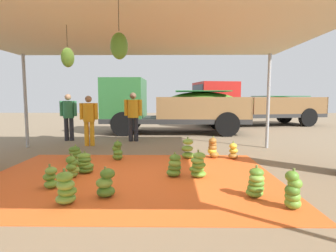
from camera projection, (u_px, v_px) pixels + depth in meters
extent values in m
plane|color=#7F6B51|center=(146.00, 149.00, 8.47)|extent=(40.00, 40.00, 0.00)
cube|color=#E05B23|center=(132.00, 177.00, 5.49)|extent=(5.72, 4.22, 0.01)
cylinder|color=#9EA0A5|center=(25.00, 102.00, 8.67)|extent=(0.10, 0.10, 2.91)
cylinder|color=#9EA0A5|center=(268.00, 102.00, 8.57)|extent=(0.10, 0.10, 2.91)
cube|color=beige|center=(129.00, 25.00, 5.18)|extent=(8.00, 7.00, 0.06)
cylinder|color=#4C422D|center=(67.00, 36.00, 5.08)|extent=(0.01, 0.01, 0.39)
ellipsoid|color=#518428|center=(68.00, 57.00, 5.12)|extent=(0.24, 0.24, 0.36)
cylinder|color=#4C422D|center=(119.00, 15.00, 3.73)|extent=(0.01, 0.01, 0.43)
ellipsoid|color=#477523|center=(119.00, 46.00, 3.77)|extent=(0.24, 0.24, 0.36)
ellipsoid|color=#518428|center=(118.00, 157.00, 6.98)|extent=(0.32, 0.32, 0.17)
ellipsoid|color=#518428|center=(118.00, 153.00, 6.96)|extent=(0.33, 0.33, 0.17)
ellipsoid|color=#518428|center=(117.00, 148.00, 6.98)|extent=(0.28, 0.28, 0.17)
ellipsoid|color=#477523|center=(118.00, 144.00, 6.93)|extent=(0.23, 0.23, 0.17)
cylinder|color=olive|center=(117.00, 142.00, 6.95)|extent=(0.04, 0.04, 0.12)
ellipsoid|color=#60932D|center=(188.00, 155.00, 7.18)|extent=(0.47, 0.47, 0.16)
ellipsoid|color=#6B9E38|center=(187.00, 148.00, 7.16)|extent=(0.42, 0.42, 0.16)
ellipsoid|color=#75A83D|center=(188.00, 142.00, 7.16)|extent=(0.37, 0.37, 0.16)
cylinder|color=olive|center=(188.00, 139.00, 7.16)|extent=(0.04, 0.04, 0.12)
ellipsoid|color=#996628|center=(214.00, 155.00, 7.21)|extent=(0.25, 0.25, 0.17)
ellipsoid|color=gold|center=(212.00, 151.00, 7.24)|extent=(0.33, 0.33, 0.17)
ellipsoid|color=#996628|center=(213.00, 148.00, 7.22)|extent=(0.30, 0.30, 0.17)
ellipsoid|color=#996628|center=(213.00, 144.00, 7.22)|extent=(0.23, 0.23, 0.17)
ellipsoid|color=#996628|center=(213.00, 141.00, 7.16)|extent=(0.24, 0.24, 0.17)
cylinder|color=olive|center=(213.00, 138.00, 7.18)|extent=(0.04, 0.04, 0.12)
ellipsoid|color=#60932D|center=(51.00, 184.00, 4.81)|extent=(0.35, 0.35, 0.14)
ellipsoid|color=#60932D|center=(49.00, 177.00, 4.85)|extent=(0.30, 0.30, 0.14)
ellipsoid|color=#6B9E38|center=(51.00, 171.00, 4.80)|extent=(0.22, 0.22, 0.14)
cylinder|color=olive|center=(50.00, 167.00, 4.80)|extent=(0.04, 0.04, 0.12)
ellipsoid|color=#75A83D|center=(72.00, 173.00, 5.45)|extent=(0.27, 0.27, 0.16)
ellipsoid|color=#75A83D|center=(74.00, 170.00, 5.45)|extent=(0.25, 0.25, 0.16)
ellipsoid|color=#60932D|center=(71.00, 167.00, 5.39)|extent=(0.26, 0.26, 0.16)
ellipsoid|color=#477523|center=(73.00, 163.00, 5.42)|extent=(0.28, 0.28, 0.16)
ellipsoid|color=#518428|center=(71.00, 160.00, 5.39)|extent=(0.25, 0.25, 0.16)
cylinder|color=olive|center=(72.00, 157.00, 5.39)|extent=(0.04, 0.04, 0.12)
ellipsoid|color=#75A83D|center=(66.00, 198.00, 4.11)|extent=(0.41, 0.41, 0.15)
ellipsoid|color=#60932D|center=(67.00, 191.00, 4.10)|extent=(0.39, 0.39, 0.15)
ellipsoid|color=#75A83D|center=(66.00, 185.00, 4.03)|extent=(0.31, 0.31, 0.15)
ellipsoid|color=#60932D|center=(65.00, 177.00, 4.03)|extent=(0.33, 0.33, 0.15)
cylinder|color=olive|center=(64.00, 172.00, 4.04)|extent=(0.04, 0.04, 0.12)
ellipsoid|color=#477523|center=(106.00, 191.00, 4.39)|extent=(0.36, 0.36, 0.17)
ellipsoid|color=#6B9E38|center=(104.00, 183.00, 4.39)|extent=(0.36, 0.36, 0.17)
ellipsoid|color=#477523|center=(108.00, 174.00, 4.41)|extent=(0.28, 0.28, 0.17)
cylinder|color=olive|center=(105.00, 170.00, 4.38)|extent=(0.04, 0.04, 0.12)
ellipsoid|color=#60932D|center=(77.00, 158.00, 6.89)|extent=(0.45, 0.45, 0.15)
ellipsoid|color=#477523|center=(77.00, 155.00, 6.85)|extent=(0.39, 0.39, 0.15)
ellipsoid|color=#518428|center=(75.00, 152.00, 6.83)|extent=(0.40, 0.40, 0.15)
ellipsoid|color=#477523|center=(74.00, 149.00, 6.82)|extent=(0.28, 0.28, 0.15)
cylinder|color=olive|center=(75.00, 147.00, 6.84)|extent=(0.04, 0.04, 0.12)
ellipsoid|color=#518428|center=(174.00, 172.00, 5.52)|extent=(0.39, 0.39, 0.16)
ellipsoid|color=#477523|center=(175.00, 168.00, 5.52)|extent=(0.34, 0.34, 0.16)
ellipsoid|color=#6B9E38|center=(175.00, 163.00, 5.50)|extent=(0.30, 0.30, 0.16)
ellipsoid|color=#477523|center=(175.00, 158.00, 5.50)|extent=(0.31, 0.31, 0.16)
cylinder|color=olive|center=(175.00, 155.00, 5.49)|extent=(0.04, 0.04, 0.12)
ellipsoid|color=#518428|center=(85.00, 169.00, 5.79)|extent=(0.39, 0.39, 0.14)
ellipsoid|color=#518428|center=(86.00, 166.00, 5.78)|extent=(0.45, 0.45, 0.14)
ellipsoid|color=#60932D|center=(83.00, 163.00, 5.77)|extent=(0.38, 0.38, 0.14)
ellipsoid|color=#477523|center=(84.00, 160.00, 5.77)|extent=(0.37, 0.37, 0.14)
ellipsoid|color=#60932D|center=(84.00, 156.00, 5.79)|extent=(0.38, 0.38, 0.14)
cylinder|color=olive|center=(85.00, 154.00, 5.77)|extent=(0.04, 0.04, 0.12)
ellipsoid|color=#60932D|center=(293.00, 203.00, 3.91)|extent=(0.31, 0.31, 0.16)
ellipsoid|color=#60932D|center=(293.00, 197.00, 3.90)|extent=(0.27, 0.27, 0.16)
ellipsoid|color=#477523|center=(292.00, 190.00, 3.87)|extent=(0.26, 0.26, 0.16)
ellipsoid|color=#60932D|center=(295.00, 183.00, 3.88)|extent=(0.27, 0.27, 0.16)
ellipsoid|color=#518428|center=(292.00, 176.00, 3.88)|extent=(0.21, 0.21, 0.16)
cylinder|color=olive|center=(294.00, 172.00, 3.87)|extent=(0.04, 0.04, 0.12)
ellipsoid|color=#60932D|center=(254.00, 192.00, 4.39)|extent=(0.39, 0.39, 0.14)
ellipsoid|color=#518428|center=(256.00, 188.00, 4.35)|extent=(0.31, 0.31, 0.14)
ellipsoid|color=#518428|center=(256.00, 183.00, 4.35)|extent=(0.29, 0.29, 0.14)
ellipsoid|color=#75A83D|center=(257.00, 178.00, 4.32)|extent=(0.32, 0.32, 0.14)
ellipsoid|color=#518428|center=(257.00, 172.00, 4.34)|extent=(0.27, 0.27, 0.14)
cylinder|color=olive|center=(257.00, 169.00, 4.33)|extent=(0.04, 0.04, 0.12)
ellipsoid|color=#996628|center=(233.00, 156.00, 7.10)|extent=(0.32, 0.32, 0.15)
ellipsoid|color=gold|center=(234.00, 151.00, 7.11)|extent=(0.29, 0.29, 0.15)
ellipsoid|color=gold|center=(233.00, 146.00, 7.06)|extent=(0.27, 0.27, 0.15)
cylinder|color=olive|center=(233.00, 144.00, 7.07)|extent=(0.04, 0.04, 0.12)
ellipsoid|color=#60932D|center=(199.00, 174.00, 5.47)|extent=(0.41, 0.41, 0.14)
ellipsoid|color=#60932D|center=(197.00, 169.00, 5.47)|extent=(0.37, 0.37, 0.14)
ellipsoid|color=#60932D|center=(199.00, 165.00, 5.43)|extent=(0.32, 0.32, 0.14)
ellipsoid|color=#6B9E38|center=(197.00, 161.00, 5.41)|extent=(0.35, 0.35, 0.14)
ellipsoid|color=#6B9E38|center=(199.00, 156.00, 5.42)|extent=(0.34, 0.34, 0.14)
cylinder|color=olive|center=(198.00, 153.00, 5.42)|extent=(0.04, 0.04, 0.12)
cube|color=#2D2D2D|center=(175.00, 120.00, 12.34)|extent=(6.30, 2.49, 0.20)
cube|color=#2D6B33|center=(125.00, 98.00, 12.31)|extent=(1.79, 2.22, 1.70)
cube|color=#232D38|center=(105.00, 91.00, 12.30)|extent=(0.06, 1.90, 0.75)
cube|color=olive|center=(204.00, 108.00, 11.10)|extent=(3.88, 0.15, 0.90)
cube|color=olive|center=(200.00, 106.00, 13.39)|extent=(3.88, 0.15, 0.90)
cube|color=olive|center=(245.00, 107.00, 12.19)|extent=(0.12, 2.38, 0.90)
ellipsoid|color=#518428|center=(202.00, 105.00, 12.23)|extent=(3.45, 2.06, 1.13)
cube|color=#237533|center=(202.00, 91.00, 12.17)|extent=(2.36, 1.85, 0.04)
cylinder|color=black|center=(123.00, 124.00, 11.33)|extent=(1.00, 0.30, 1.00)
cylinder|color=black|center=(132.00, 120.00, 13.50)|extent=(1.00, 0.30, 1.00)
cylinder|color=black|center=(227.00, 124.00, 11.20)|extent=(1.00, 0.30, 1.00)
cylinder|color=black|center=(219.00, 120.00, 13.37)|extent=(1.00, 0.30, 1.00)
cube|color=#2D2D2D|center=(258.00, 115.00, 15.62)|extent=(7.42, 3.72, 0.20)
cube|color=red|center=(215.00, 98.00, 15.04)|extent=(2.38, 2.50, 1.70)
cube|color=#232D38|center=(197.00, 92.00, 14.82)|extent=(0.40, 1.83, 0.75)
cube|color=brown|center=(292.00, 106.00, 14.73)|extent=(4.32, 0.97, 0.90)
cube|color=brown|center=(269.00, 105.00, 16.92)|extent=(4.32, 0.97, 0.90)
cube|color=brown|center=(313.00, 105.00, 16.23)|extent=(0.55, 2.30, 0.90)
ellipsoid|color=#518428|center=(279.00, 105.00, 15.82)|extent=(4.19, 2.70, 0.93)
cube|color=#237533|center=(280.00, 96.00, 15.77)|extent=(2.94, 2.27, 0.04)
cylinder|color=black|center=(225.00, 119.00, 14.14)|extent=(1.04, 0.48, 1.00)
cylinder|color=black|center=(211.00, 116.00, 16.22)|extent=(1.04, 0.48, 1.00)
cylinder|color=black|center=(308.00, 117.00, 15.05)|extent=(1.04, 0.48, 1.00)
cylinder|color=black|center=(284.00, 115.00, 17.13)|extent=(1.04, 0.48, 1.00)
cylinder|color=orange|center=(87.00, 134.00, 9.06)|extent=(0.15, 0.15, 0.80)
cylinder|color=orange|center=(92.00, 134.00, 9.06)|extent=(0.15, 0.15, 0.80)
cylinder|color=orange|center=(89.00, 112.00, 8.99)|extent=(0.37, 0.37, 0.60)
cylinder|color=orange|center=(81.00, 111.00, 8.99)|extent=(0.12, 0.12, 0.53)
cylinder|color=orange|center=(96.00, 111.00, 8.98)|extent=(0.12, 0.12, 0.53)
sphere|color=#936B4C|center=(88.00, 99.00, 8.95)|extent=(0.22, 0.22, 0.22)
cylinder|color=#26262D|center=(131.00, 129.00, 10.01)|extent=(0.16, 0.16, 0.86)
cylinder|color=#26262D|center=(136.00, 129.00, 10.01)|extent=(0.16, 0.16, 0.86)
cylinder|color=orange|center=(133.00, 109.00, 9.93)|extent=(0.39, 0.39, 0.64)
cylinder|color=orange|center=(126.00, 108.00, 9.93)|extent=(0.13, 0.13, 0.57)
cylinder|color=orange|center=(140.00, 108.00, 9.92)|extent=(0.13, 0.13, 0.57)
sphere|color=brown|center=(133.00, 96.00, 9.88)|extent=(0.23, 0.23, 0.23)
cylinder|color=#26262D|center=(67.00, 129.00, 10.15)|extent=(0.16, 0.16, 0.83)
cylinder|color=#26262D|center=(72.00, 129.00, 10.15)|extent=(0.16, 0.16, 0.83)
cylinder|color=#337A4C|center=(68.00, 109.00, 10.07)|extent=(0.38, 0.38, 0.63)
cylinder|color=#337A4C|center=(61.00, 108.00, 10.07)|extent=(0.12, 0.12, 0.56)
cylinder|color=#337A4C|center=(75.00, 109.00, 10.07)|extent=(0.12, 0.12, 0.56)
sphere|color=#936B4C|center=(68.00, 97.00, 10.03)|extent=(0.23, 0.23, 0.23)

